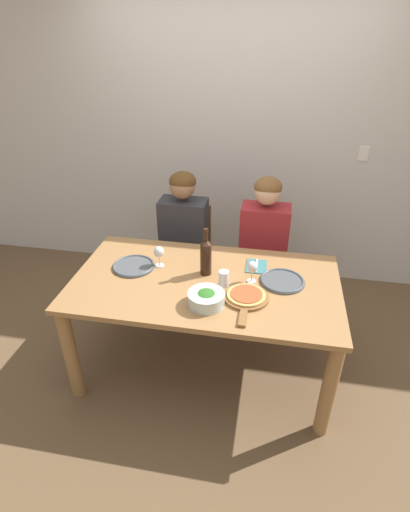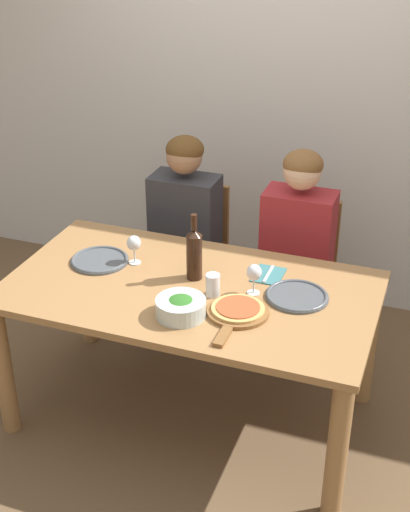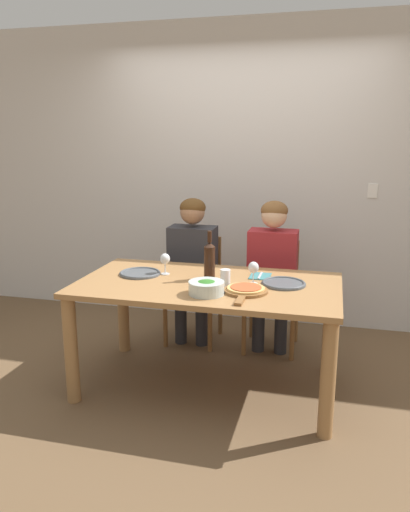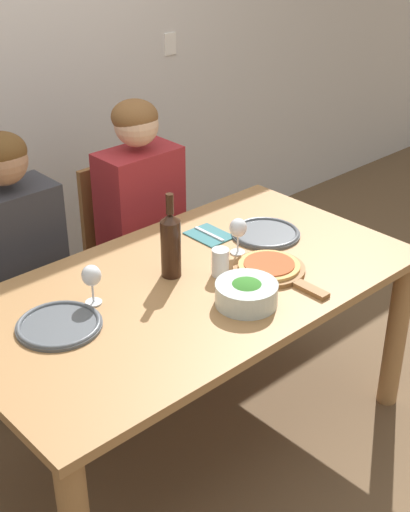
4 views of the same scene
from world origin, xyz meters
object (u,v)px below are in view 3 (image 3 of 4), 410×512
(pizza_on_board, at_px, (246,290))
(broccoli_bowl, at_px, (206,288))
(chair_left, at_px, (196,284))
(person_man, at_px, (272,263))
(wine_bottle, at_px, (209,260))
(wine_glass_left, at_px, (165,260))
(fork_on_napkin, at_px, (260,276))
(dinner_plate_left, at_px, (140,273))
(person_woman, at_px, (192,258))
(chair_right, at_px, (273,290))
(dinner_plate_right, at_px, (284,283))
(wine_glass_right, at_px, (253,269))
(water_tumbler, at_px, (225,277))

(pizza_on_board, bearing_deg, broccoli_bowl, -157.73)
(chair_left, xyz_separation_m, person_man, (0.66, -0.11, 0.26))
(broccoli_bowl, bearing_deg, wine_bottle, 100.73)
(pizza_on_board, bearing_deg, person_man, 85.97)
(wine_glass_left, height_order, fork_on_napkin, wine_glass_left)
(dinner_plate_left, bearing_deg, person_woman, 72.70)
(chair_right, bearing_deg, person_man, -90.00)
(fork_on_napkin, bearing_deg, dinner_plate_right, -41.29)
(chair_right, bearing_deg, wine_glass_right, -93.33)
(chair_left, distance_m, fork_on_napkin, 0.91)
(chair_left, bearing_deg, wine_glass_left, -92.28)
(wine_glass_left, bearing_deg, chair_right, 45.73)
(dinner_plate_left, distance_m, dinner_plate_right, 1.01)
(person_man, distance_m, wine_glass_left, 0.92)
(water_tumbler, bearing_deg, pizza_on_board, -36.68)
(person_woman, height_order, water_tumbler, person_woman)
(chair_left, height_order, water_tumbler, chair_left)
(dinner_plate_right, relative_size, wine_glass_left, 1.92)
(broccoli_bowl, relative_size, dinner_plate_left, 0.76)
(person_woman, distance_m, wine_bottle, 0.72)
(wine_bottle, height_order, wine_glass_right, wine_bottle)
(person_man, height_order, wine_bottle, person_man)
(dinner_plate_right, bearing_deg, pizza_on_board, -133.29)
(wine_bottle, height_order, broccoli_bowl, wine_bottle)
(chair_right, relative_size, wine_bottle, 2.62)
(dinner_plate_left, bearing_deg, wine_bottle, 1.41)
(chair_left, distance_m, wine_bottle, 0.90)
(dinner_plate_right, distance_m, fork_on_napkin, 0.24)
(broccoli_bowl, bearing_deg, dinner_plate_right, 35.90)
(broccoli_bowl, distance_m, wine_glass_left, 0.54)
(person_woman, xyz_separation_m, wine_glass_right, (0.61, -0.67, 0.12))
(wine_glass_left, bearing_deg, wine_glass_right, -7.07)
(person_man, relative_size, wine_bottle, 3.67)
(person_man, xyz_separation_m, pizza_on_board, (-0.06, -0.87, 0.03))
(person_man, bearing_deg, person_woman, 180.00)
(wine_glass_left, bearing_deg, wine_bottle, -6.02)
(chair_right, xyz_separation_m, dinner_plate_left, (-0.86, -0.75, 0.29))
(chair_left, height_order, dinner_plate_right, chair_left)
(pizza_on_board, bearing_deg, wine_glass_left, 156.29)
(chair_left, relative_size, wine_glass_left, 5.79)
(dinner_plate_left, bearing_deg, water_tumbler, -9.82)
(chair_right, bearing_deg, wine_glass_left, -134.27)
(person_woman, bearing_deg, fork_on_napkin, -37.62)
(chair_right, distance_m, dinner_plate_right, 0.82)
(wine_glass_right, bearing_deg, pizza_on_board, -94.64)
(chair_left, distance_m, broccoli_bowl, 1.17)
(fork_on_napkin, bearing_deg, pizza_on_board, -95.31)
(water_tumbler, bearing_deg, fork_on_napkin, 54.41)
(pizza_on_board, bearing_deg, person_woman, 124.41)
(dinner_plate_left, bearing_deg, person_man, 36.87)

